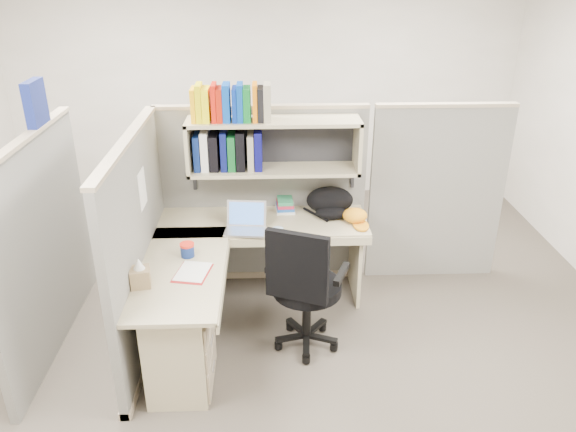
{
  "coord_description": "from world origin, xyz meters",
  "views": [
    {
      "loc": [
        0.06,
        -3.68,
        2.73
      ],
      "look_at": [
        0.2,
        0.25,
        0.92
      ],
      "focal_mm": 35.0,
      "sensor_mm": 36.0,
      "label": 1
    }
  ],
  "objects_px": {
    "laptop": "(245,219)",
    "task_chair": "(305,307)",
    "snack_canister": "(187,250)",
    "desk": "(206,309)",
    "backpack": "(330,203)"
  },
  "relations": [
    {
      "from": "backpack",
      "to": "snack_canister",
      "type": "xyz_separation_m",
      "value": [
        -1.12,
        -0.68,
        -0.06
      ]
    },
    {
      "from": "laptop",
      "to": "snack_canister",
      "type": "relative_size",
      "value": 3.02
    },
    {
      "from": "laptop",
      "to": "backpack",
      "type": "bearing_deg",
      "value": 28.07
    },
    {
      "from": "laptop",
      "to": "task_chair",
      "type": "height_order",
      "value": "task_chair"
    },
    {
      "from": "desk",
      "to": "backpack",
      "type": "distance_m",
      "value": 1.42
    },
    {
      "from": "desk",
      "to": "laptop",
      "type": "distance_m",
      "value": 0.81
    },
    {
      "from": "laptop",
      "to": "task_chair",
      "type": "xyz_separation_m",
      "value": [
        0.45,
        -0.56,
        -0.46
      ]
    },
    {
      "from": "backpack",
      "to": "task_chair",
      "type": "bearing_deg",
      "value": -124.53
    },
    {
      "from": "laptop",
      "to": "snack_canister",
      "type": "height_order",
      "value": "laptop"
    },
    {
      "from": "desk",
      "to": "laptop",
      "type": "bearing_deg",
      "value": 67.77
    },
    {
      "from": "laptop",
      "to": "desk",
      "type": "bearing_deg",
      "value": -106.33
    },
    {
      "from": "task_chair",
      "to": "backpack",
      "type": "bearing_deg",
      "value": 72.73
    },
    {
      "from": "laptop",
      "to": "backpack",
      "type": "xyz_separation_m",
      "value": [
        0.71,
        0.29,
        0.0
      ]
    },
    {
      "from": "laptop",
      "to": "backpack",
      "type": "relative_size",
      "value": 0.8
    },
    {
      "from": "laptop",
      "to": "task_chair",
      "type": "relative_size",
      "value": 0.3
    }
  ]
}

